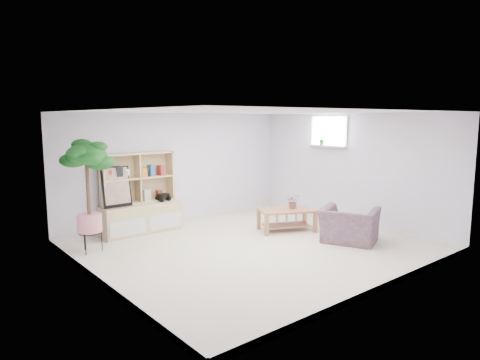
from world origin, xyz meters
TOP-DOWN VIEW (x-y plane):
  - floor at (0.00, 0.00)m, footprint 5.50×5.00m
  - ceiling at (0.00, 0.00)m, footprint 5.50×5.00m
  - walls at (0.00, 0.00)m, footprint 5.51×5.01m
  - baseboard at (0.00, 0.00)m, footprint 5.50×5.00m
  - window at (2.73, 0.60)m, footprint 0.10×0.98m
  - window_sill at (2.67, 0.60)m, footprint 0.14×1.00m
  - storage_unit at (-1.05, 2.24)m, footprint 1.61×0.54m
  - poster at (-1.56, 2.21)m, footprint 0.56×0.13m
  - toy_truck at (-0.58, 2.17)m, footprint 0.35×0.27m
  - coffee_table at (1.32, 0.50)m, footprint 1.25×1.01m
  - table_plant at (1.47, 0.46)m, footprint 0.35×0.34m
  - floor_tree at (-2.30, 1.65)m, footprint 0.89×0.89m
  - armchair at (1.64, -0.82)m, footprint 1.20×1.26m
  - sill_plant at (2.67, 0.74)m, footprint 0.16×0.14m

SIDE VIEW (x-z plane):
  - floor at x=0.00m, z-range -0.01..0.01m
  - baseboard at x=0.00m, z-range 0.00..0.10m
  - coffee_table at x=1.32m, z-range 0.00..0.45m
  - armchair at x=1.64m, z-range 0.00..0.74m
  - table_plant at x=1.47m, z-range 0.45..0.75m
  - toy_truck at x=-0.58m, z-range 0.61..0.78m
  - storage_unit at x=-1.05m, z-range 0.00..1.61m
  - floor_tree at x=-2.30m, z-range 0.00..1.95m
  - poster at x=-1.56m, z-range 0.61..1.38m
  - walls at x=0.00m, z-range 0.00..2.40m
  - window_sill at x=2.67m, z-range 1.66..1.70m
  - sill_plant at x=2.67m, z-range 1.70..1.96m
  - window at x=2.73m, z-range 1.66..2.34m
  - ceiling at x=0.00m, z-range 2.40..2.40m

